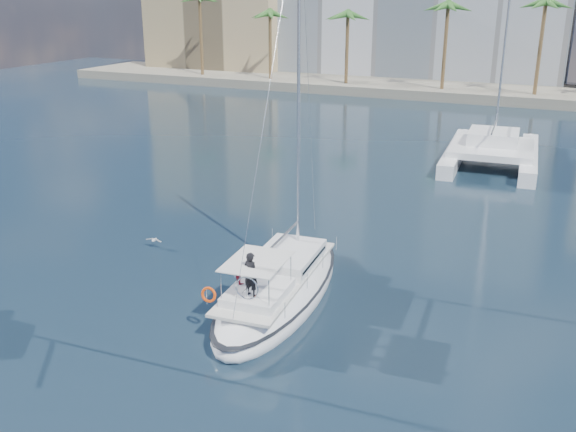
% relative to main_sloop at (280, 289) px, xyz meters
% --- Properties ---
extents(ground, '(160.00, 160.00, 0.00)m').
position_rel_main_sloop_xyz_m(ground, '(-0.46, 1.28, -0.53)').
color(ground, black).
rests_on(ground, ground).
extents(quay, '(120.00, 14.00, 1.20)m').
position_rel_main_sloop_xyz_m(quay, '(-0.46, 62.28, 0.07)').
color(quay, gray).
rests_on(quay, ground).
extents(building_tan_left, '(22.00, 14.00, 22.00)m').
position_rel_main_sloop_xyz_m(building_tan_left, '(-42.46, 70.28, 10.47)').
color(building_tan_left, tan).
rests_on(building_tan_left, ground).
extents(palm_left, '(3.60, 3.60, 12.30)m').
position_rel_main_sloop_xyz_m(palm_left, '(-34.46, 58.28, 9.76)').
color(palm_left, brown).
rests_on(palm_left, ground).
extents(palm_centre, '(3.60, 3.60, 12.30)m').
position_rel_main_sloop_xyz_m(palm_centre, '(-0.46, 58.28, 9.76)').
color(palm_centre, brown).
rests_on(palm_centre, ground).
extents(main_sloop, '(4.57, 11.73, 17.04)m').
position_rel_main_sloop_xyz_m(main_sloop, '(0.00, 0.00, 0.00)').
color(main_sloop, white).
rests_on(main_sloop, ground).
extents(catamaran, '(7.61, 13.81, 19.33)m').
position_rel_main_sloop_xyz_m(catamaran, '(5.01, 28.16, 0.65)').
color(catamaran, white).
rests_on(catamaran, ground).
extents(seagull, '(0.95, 0.41, 0.17)m').
position_rel_main_sloop_xyz_m(seagull, '(-8.48, 2.68, -0.08)').
color(seagull, silver).
rests_on(seagull, ground).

